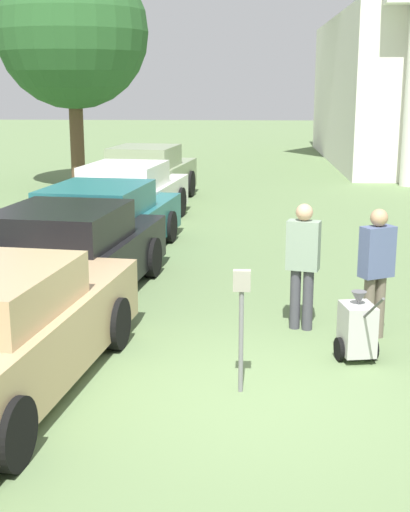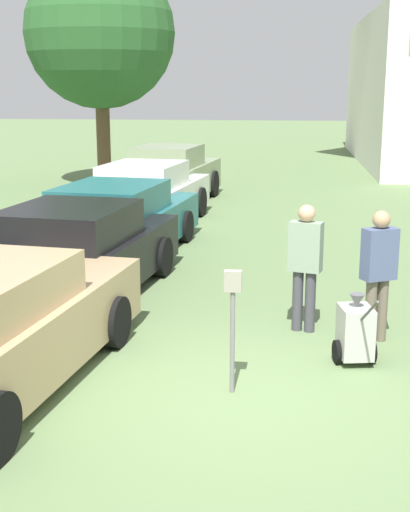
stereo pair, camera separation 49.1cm
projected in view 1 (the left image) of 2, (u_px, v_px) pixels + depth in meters
The scene contains 10 objects.
ground_plane at pixel (254, 396), 7.48m from camera, with size 120.00×120.00×0.00m, color #607A4C.
parked_car_black at pixel (67, 257), 10.71m from camera, with size 2.50×4.93×1.44m.
parked_car_teal at pixel (101, 225), 13.24m from camera, with size 2.54×5.38×1.40m.
parked_car_white at pixel (127, 197), 16.21m from camera, with size 2.42×5.03×1.47m.
parked_car_sage at pixel (147, 177), 19.36m from camera, with size 2.43×4.98×1.58m.
parking_meter at pixel (241, 308), 7.38m from camera, with size 0.18×0.09×1.34m.
person_worker at pixel (303, 259), 9.32m from camera, with size 0.46×0.33×1.69m.
person_supervisor at pixel (376, 266), 8.98m from camera, with size 0.47×0.39×1.69m.
equipment_cart at pixel (357, 329), 8.38m from camera, with size 0.51×1.00×1.00m.
shade_tree at pixel (73, 32), 21.83m from camera, with size 4.68×4.68×7.11m.
Camera 1 is at (-0.14, -6.94, 3.18)m, focal length 50.00 mm.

